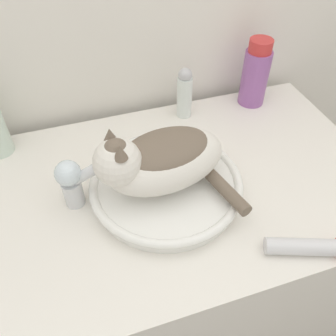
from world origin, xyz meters
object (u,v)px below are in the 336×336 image
object	(u,v)px
deodorant_stick	(185,93)
cream_tube	(307,247)
faucet	(75,179)
mouthwash_bottle	(255,74)
cat	(160,159)

from	to	relation	value
deodorant_stick	cream_tube	size ratio (longest dim) A/B	0.92
faucet	cream_tube	xyz separation A→B (m)	(0.41, -0.27, -0.06)
faucet	deodorant_stick	size ratio (longest dim) A/B	1.03
mouthwash_bottle	cream_tube	xyz separation A→B (m)	(-0.14, -0.51, -0.08)
cat	deodorant_stick	size ratio (longest dim) A/B	1.97
mouthwash_bottle	cat	bearing A→B (deg)	-143.56
faucet	mouthwash_bottle	size ratio (longest dim) A/B	0.78
faucet	mouthwash_bottle	bearing A→B (deg)	33.31
mouthwash_bottle	deodorant_stick	world-z (taller)	mouthwash_bottle
deodorant_stick	faucet	bearing A→B (deg)	-144.42
cat	mouthwash_bottle	size ratio (longest dim) A/B	1.49
mouthwash_bottle	cream_tube	bearing A→B (deg)	-105.58
faucet	deodorant_stick	world-z (taller)	deodorant_stick
faucet	cream_tube	size ratio (longest dim) A/B	0.95
cat	mouthwash_bottle	distance (m)	0.47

